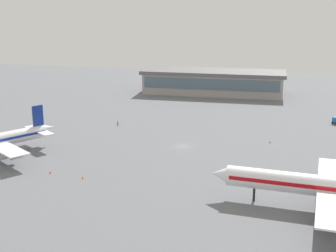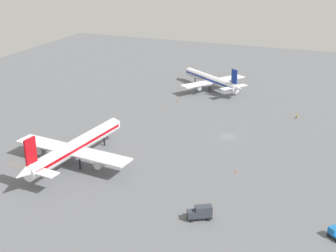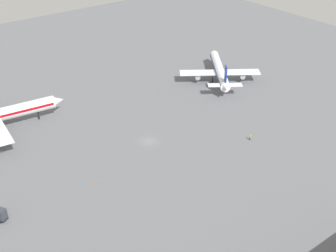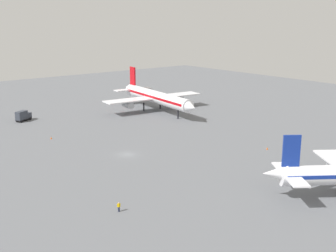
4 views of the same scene
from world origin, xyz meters
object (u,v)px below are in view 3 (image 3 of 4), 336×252
at_px(safety_cone_mid_apron, 94,183).
at_px(safety_cone_far_side, 144,92).
at_px(airplane_at_gate, 220,70).
at_px(ground_crew_worker, 250,137).
at_px(safety_cone_near_gate, 165,87).

relative_size(safety_cone_mid_apron, safety_cone_far_side, 1.00).
distance_m(airplane_at_gate, safety_cone_far_side, 31.24).
distance_m(ground_crew_worker, safety_cone_mid_apron, 50.34).
bearing_deg(ground_crew_worker, safety_cone_far_side, 116.43).
relative_size(safety_cone_near_gate, safety_cone_far_side, 1.00).
xyz_separation_m(ground_crew_worker, safety_cone_mid_apron, (-49.35, 9.92, -0.55)).
height_order(safety_cone_near_gate, safety_cone_mid_apron, same).
distance_m(airplane_at_gate, safety_cone_near_gate, 22.40).
relative_size(airplane_at_gate, ground_crew_worker, 20.06).
bearing_deg(safety_cone_far_side, safety_cone_near_gate, -10.09).
distance_m(safety_cone_mid_apron, safety_cone_far_side, 56.91).
relative_size(ground_crew_worker, safety_cone_mid_apron, 2.78).
relative_size(airplane_at_gate, safety_cone_far_side, 55.84).
xyz_separation_m(airplane_at_gate, safety_cone_mid_apron, (-72.16, -28.39, -4.01)).
xyz_separation_m(airplane_at_gate, safety_cone_near_gate, (-20.63, 7.74, -4.01)).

